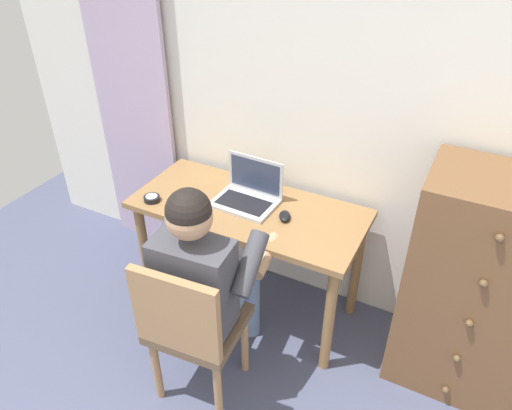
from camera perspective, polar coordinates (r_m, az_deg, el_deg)
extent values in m
cube|color=silver|center=(2.54, 14.02, 10.23)|extent=(4.80, 0.05, 2.50)
cube|color=#B29EBC|center=(3.20, -14.56, 12.97)|extent=(0.57, 0.03, 2.29)
cube|color=olive|center=(2.66, -0.93, -0.48)|extent=(1.29, 0.58, 0.03)
cylinder|color=olive|center=(3.01, -12.96, -5.63)|extent=(0.06, 0.06, 0.71)
cylinder|color=olive|center=(2.57, 8.60, -13.39)|extent=(0.06, 0.06, 0.71)
cylinder|color=olive|center=(3.30, -8.04, -1.15)|extent=(0.06, 0.06, 0.71)
cylinder|color=olive|center=(2.90, 11.75, -7.26)|extent=(0.06, 0.06, 0.71)
cube|color=brown|center=(2.59, 24.55, -8.98)|extent=(0.65, 0.47, 1.20)
sphere|color=brown|center=(2.75, 21.49, -19.67)|extent=(0.04, 0.04, 0.04)
sphere|color=brown|center=(2.57, 22.63, -16.42)|extent=(0.04, 0.04, 0.04)
sphere|color=brown|center=(2.40, 23.89, -12.69)|extent=(0.04, 0.04, 0.04)
sphere|color=brown|center=(2.24, 25.28, -8.41)|extent=(0.04, 0.04, 0.04)
sphere|color=brown|center=(2.10, 26.85, -3.52)|extent=(0.04, 0.04, 0.04)
cube|color=brown|center=(2.42, -6.76, -13.74)|extent=(0.45, 0.43, 0.05)
cube|color=#9E754C|center=(2.15, -9.49, -12.73)|extent=(0.42, 0.08, 0.42)
cylinder|color=#9E754C|center=(2.64, -1.34, -15.94)|extent=(0.04, 0.04, 0.42)
cylinder|color=#9E754C|center=(2.75, -8.03, -13.73)|extent=(0.04, 0.04, 0.42)
cylinder|color=#9E754C|center=(2.47, -4.52, -21.15)|extent=(0.04, 0.04, 0.42)
cylinder|color=#9E754C|center=(2.59, -11.66, -18.45)|extent=(0.04, 0.04, 0.42)
cylinder|color=#6B84AD|center=(2.50, -2.54, -10.26)|extent=(0.17, 0.41, 0.14)
cylinder|color=#6B84AD|center=(2.56, -6.26, -9.14)|extent=(0.17, 0.41, 0.14)
cylinder|color=#6B84AD|center=(2.80, -0.68, -11.24)|extent=(0.11, 0.11, 0.49)
cylinder|color=#6B84AD|center=(2.85, -4.07, -10.24)|extent=(0.11, 0.11, 0.49)
cube|color=#3F3F47|center=(2.22, -7.32, -9.15)|extent=(0.38, 0.23, 0.46)
cylinder|color=#3F3F47|center=(2.18, -0.71, -6.97)|extent=(0.11, 0.30, 0.25)
cylinder|color=#3F3F47|center=(2.35, -10.67, -4.18)|extent=(0.11, 0.30, 0.25)
cylinder|color=tan|center=(2.39, 1.19, -5.99)|extent=(0.09, 0.27, 0.11)
cylinder|color=tan|center=(2.54, -8.09, -3.51)|extent=(0.09, 0.27, 0.11)
sphere|color=tan|center=(2.00, -7.92, -1.42)|extent=(0.20, 0.20, 0.20)
sphere|color=black|center=(1.99, -7.98, -0.71)|extent=(0.20, 0.20, 0.20)
cube|color=#B7BABF|center=(2.66, -1.38, 0.21)|extent=(0.35, 0.25, 0.02)
cube|color=black|center=(2.65, -1.50, 0.29)|extent=(0.29, 0.17, 0.00)
cube|color=#B7BABF|center=(2.69, -0.05, 3.60)|extent=(0.34, 0.02, 0.22)
cube|color=#2D3851|center=(2.69, -0.12, 3.55)|extent=(0.31, 0.01, 0.18)
ellipsoid|color=black|center=(2.55, 3.42, -1.32)|extent=(0.10, 0.12, 0.03)
cylinder|color=black|center=(2.75, -12.21, 0.75)|extent=(0.09, 0.09, 0.03)
cylinder|color=silver|center=(2.75, -12.25, 1.02)|extent=(0.06, 0.06, 0.00)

